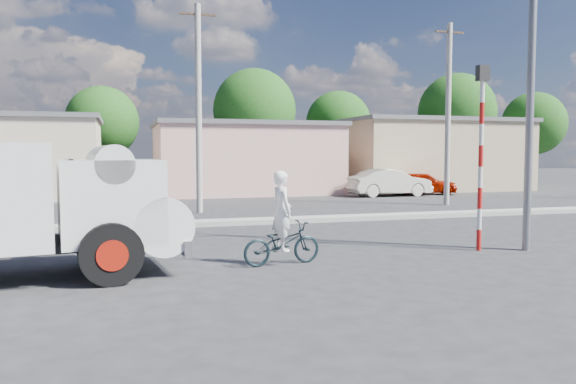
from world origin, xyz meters
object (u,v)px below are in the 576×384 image
object	(u,v)px
bicycle	(282,243)
traffic_pole	(481,141)
car_cream	(390,183)
truck	(13,205)
streetlight	(526,39)
cyclist	(282,225)
car_red	(423,183)

from	to	relation	value
bicycle	traffic_pole	distance (m)	5.42
car_cream	traffic_pole	bearing A→B (deg)	159.81
bicycle	traffic_pole	world-z (taller)	traffic_pole
truck	streetlight	bearing A→B (deg)	-6.92
truck	car_cream	distance (m)	22.58
cyclist	car_red	size ratio (longest dim) A/B	0.45
bicycle	cyclist	xyz separation A→B (m)	(0.00, 0.00, 0.38)
car_red	traffic_pole	distance (m)	18.51
cyclist	car_red	bearing A→B (deg)	-46.41
cyclist	car_cream	bearing A→B (deg)	-41.96
bicycle	traffic_pole	size ratio (longest dim) A/B	0.39
bicycle	car_red	world-z (taller)	car_red
streetlight	car_red	bearing A→B (deg)	66.82
truck	traffic_pole	distance (m)	10.09
car_cream	truck	bearing A→B (deg)	135.45
truck	car_red	size ratio (longest dim) A/B	1.70
truck	traffic_pole	size ratio (longest dim) A/B	1.44
truck	bicycle	distance (m)	5.13
bicycle	streetlight	distance (m)	7.43
car_cream	streetlight	bearing A→B (deg)	163.16
truck	streetlight	world-z (taller)	streetlight
truck	traffic_pole	bearing A→B (deg)	-5.19
cyclist	streetlight	xyz separation A→B (m)	(5.90, -0.02, 4.13)
car_cream	cyclist	bearing A→B (deg)	146.14
cyclist	bicycle	bearing A→B (deg)	-0.00
traffic_pole	streetlight	bearing A→B (deg)	-17.73
bicycle	cyclist	bearing A→B (deg)	-0.00
car_cream	traffic_pole	size ratio (longest dim) A/B	1.02
truck	cyclist	distance (m)	5.08
cyclist	traffic_pole	bearing A→B (deg)	-95.18
bicycle	truck	bearing A→B (deg)	81.94
truck	traffic_pole	world-z (taller)	traffic_pole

